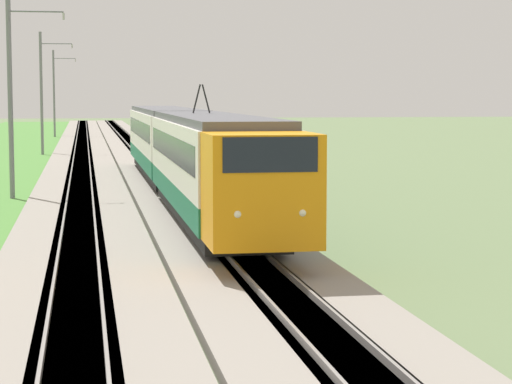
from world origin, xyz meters
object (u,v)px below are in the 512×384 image
at_px(passenger_train, 184,148).
at_px(catenary_mast_far, 42,92).
at_px(catenary_mast_mid, 11,93).
at_px(catenary_mast_distant, 54,93).

bearing_deg(passenger_train, catenary_mast_far, -168.03).
distance_m(passenger_train, catenary_mast_mid, 8.07).
relative_size(catenary_mast_far, catenary_mast_distant, 0.99).
bearing_deg(catenary_mast_mid, passenger_train, -103.84).
height_order(passenger_train, catenary_mast_distant, catenary_mast_distant).
bearing_deg(catenary_mast_far, catenary_mast_mid, -180.00).
distance_m(catenary_mast_mid, catenary_mast_distant, 66.88).
bearing_deg(passenger_train, catenary_mast_mid, -103.84).
bearing_deg(catenary_mast_mid, catenary_mast_far, 0.00).
bearing_deg(catenary_mast_far, passenger_train, -168.03).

